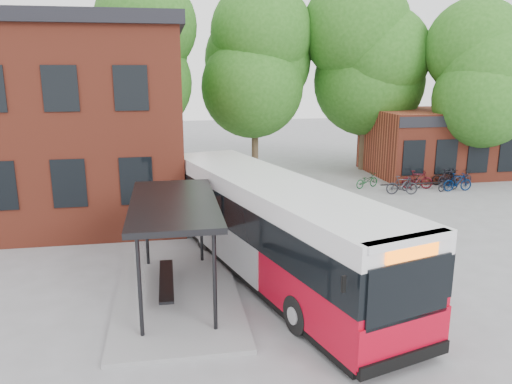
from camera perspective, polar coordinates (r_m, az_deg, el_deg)
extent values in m
plane|color=gray|center=(16.70, 6.76, -8.99)|extent=(100.00, 100.00, 0.00)
imported|color=#0F451E|center=(28.47, 12.56, 1.29)|extent=(1.67, 1.12, 0.83)
imported|color=#27282D|center=(27.39, 16.35, 0.75)|extent=(1.73, 0.80, 1.00)
imported|color=black|center=(28.69, 17.39, 1.08)|extent=(1.67, 1.14, 0.83)
imported|color=#400B11|center=(28.94, 17.96, 1.35)|extent=(1.77, 0.78, 1.03)
imported|color=black|center=(29.05, 21.11, 0.91)|extent=(1.63, 1.05, 0.81)
imported|color=black|center=(30.41, 21.00, 1.62)|extent=(1.65, 1.08, 0.97)
imported|color=black|center=(30.46, 20.94, 1.59)|extent=(1.77, 0.74, 0.91)
imported|color=#03163B|center=(29.13, 22.04, 1.06)|extent=(1.68, 0.49, 1.01)
imported|color=#212029|center=(30.79, 22.54, 1.49)|extent=(1.65, 1.09, 0.82)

